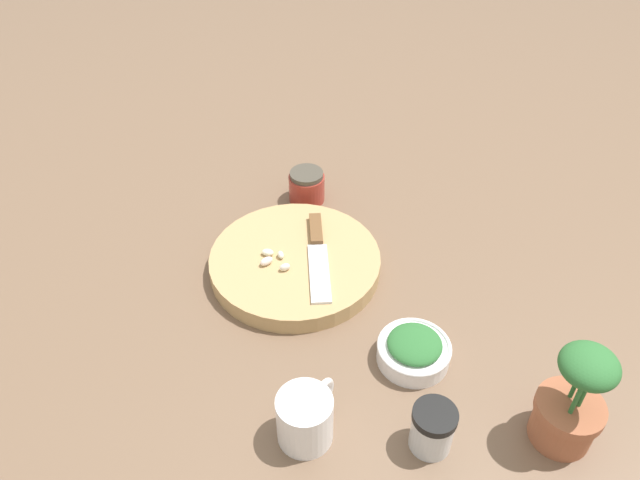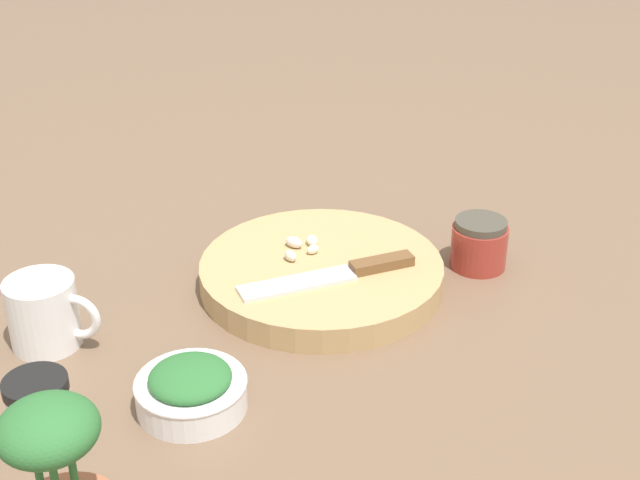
{
  "view_description": "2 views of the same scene",
  "coord_description": "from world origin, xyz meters",
  "px_view_note": "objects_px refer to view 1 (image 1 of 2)",
  "views": [
    {
      "loc": [
        0.78,
        0.05,
        0.78
      ],
      "look_at": [
        -0.01,
        -0.04,
        0.09
      ],
      "focal_mm": 35.0,
      "sensor_mm": 36.0,
      "label": 1
    },
    {
      "loc": [
        0.17,
        0.85,
        0.57
      ],
      "look_at": [
        -0.01,
        -0.05,
        0.09
      ],
      "focal_mm": 50.0,
      "sensor_mm": 36.0,
      "label": 2
    }
  ],
  "objects_px": {
    "chef_knife": "(318,251)",
    "potted_herb": "(572,405)",
    "spice_jar": "(432,429)",
    "coffee_mug": "(306,418)",
    "cutting_board": "(295,263)",
    "honey_jar": "(307,186)",
    "garlic_cloves": "(273,259)",
    "herb_bowl": "(414,350)"
  },
  "relations": [
    {
      "from": "honey_jar",
      "to": "potted_herb",
      "type": "xyz_separation_m",
      "value": [
        0.49,
        0.42,
        0.04
      ]
    },
    {
      "from": "spice_jar",
      "to": "honey_jar",
      "type": "distance_m",
      "value": 0.58
    },
    {
      "from": "herb_bowl",
      "to": "spice_jar",
      "type": "xyz_separation_m",
      "value": [
        0.14,
        0.02,
        0.01
      ]
    },
    {
      "from": "potted_herb",
      "to": "garlic_cloves",
      "type": "bearing_deg",
      "value": -120.57
    },
    {
      "from": "potted_herb",
      "to": "chef_knife",
      "type": "bearing_deg",
      "value": -128.45
    },
    {
      "from": "spice_jar",
      "to": "coffee_mug",
      "type": "relative_size",
      "value": 0.71
    },
    {
      "from": "spice_jar",
      "to": "chef_knife",
      "type": "bearing_deg",
      "value": -149.35
    },
    {
      "from": "cutting_board",
      "to": "chef_knife",
      "type": "bearing_deg",
      "value": 109.4
    },
    {
      "from": "coffee_mug",
      "to": "cutting_board",
      "type": "bearing_deg",
      "value": -168.62
    },
    {
      "from": "garlic_cloves",
      "to": "cutting_board",
      "type": "bearing_deg",
      "value": 118.53
    },
    {
      "from": "chef_knife",
      "to": "herb_bowl",
      "type": "xyz_separation_m",
      "value": [
        0.19,
        0.17,
        -0.01
      ]
    },
    {
      "from": "chef_knife",
      "to": "spice_jar",
      "type": "bearing_deg",
      "value": 110.35
    },
    {
      "from": "garlic_cloves",
      "to": "coffee_mug",
      "type": "relative_size",
      "value": 0.56
    },
    {
      "from": "herb_bowl",
      "to": "coffee_mug",
      "type": "bearing_deg",
      "value": -44.34
    },
    {
      "from": "chef_knife",
      "to": "spice_jar",
      "type": "relative_size",
      "value": 3.04
    },
    {
      "from": "herb_bowl",
      "to": "spice_jar",
      "type": "relative_size",
      "value": 1.56
    },
    {
      "from": "herb_bowl",
      "to": "spice_jar",
      "type": "bearing_deg",
      "value": 9.85
    },
    {
      "from": "cutting_board",
      "to": "herb_bowl",
      "type": "xyz_separation_m",
      "value": [
        0.18,
        0.21,
        0.01
      ]
    },
    {
      "from": "herb_bowl",
      "to": "garlic_cloves",
      "type": "bearing_deg",
      "value": -122.6
    },
    {
      "from": "chef_knife",
      "to": "herb_bowl",
      "type": "relative_size",
      "value": 1.95
    },
    {
      "from": "cutting_board",
      "to": "coffee_mug",
      "type": "relative_size",
      "value": 2.91
    },
    {
      "from": "cutting_board",
      "to": "potted_herb",
      "type": "bearing_deg",
      "value": 55.51
    },
    {
      "from": "garlic_cloves",
      "to": "potted_herb",
      "type": "relative_size",
      "value": 0.33
    },
    {
      "from": "herb_bowl",
      "to": "potted_herb",
      "type": "xyz_separation_m",
      "value": [
        0.11,
        0.2,
        0.05
      ]
    },
    {
      "from": "garlic_cloves",
      "to": "coffee_mug",
      "type": "bearing_deg",
      "value": 18.18
    },
    {
      "from": "chef_knife",
      "to": "cutting_board",
      "type": "bearing_deg",
      "value": 9.11
    },
    {
      "from": "garlic_cloves",
      "to": "herb_bowl",
      "type": "xyz_separation_m",
      "value": [
        0.16,
        0.25,
        -0.02
      ]
    },
    {
      "from": "herb_bowl",
      "to": "potted_herb",
      "type": "bearing_deg",
      "value": 62.02
    },
    {
      "from": "spice_jar",
      "to": "honey_jar",
      "type": "height_order",
      "value": "spice_jar"
    },
    {
      "from": "chef_knife",
      "to": "honey_jar",
      "type": "height_order",
      "value": "honey_jar"
    },
    {
      "from": "garlic_cloves",
      "to": "spice_jar",
      "type": "height_order",
      "value": "spice_jar"
    },
    {
      "from": "cutting_board",
      "to": "garlic_cloves",
      "type": "bearing_deg",
      "value": -61.47
    },
    {
      "from": "cutting_board",
      "to": "spice_jar",
      "type": "bearing_deg",
      "value": 36.46
    },
    {
      "from": "cutting_board",
      "to": "potted_herb",
      "type": "relative_size",
      "value": 1.72
    },
    {
      "from": "chef_knife",
      "to": "potted_herb",
      "type": "xyz_separation_m",
      "value": [
        0.3,
        0.38,
        0.04
      ]
    },
    {
      "from": "garlic_cloves",
      "to": "coffee_mug",
      "type": "xyz_separation_m",
      "value": [
        0.31,
        0.1,
        0.0
      ]
    },
    {
      "from": "garlic_cloves",
      "to": "spice_jar",
      "type": "relative_size",
      "value": 0.8
    },
    {
      "from": "cutting_board",
      "to": "coffee_mug",
      "type": "height_order",
      "value": "coffee_mug"
    },
    {
      "from": "herb_bowl",
      "to": "honey_jar",
      "type": "relative_size",
      "value": 1.58
    },
    {
      "from": "honey_jar",
      "to": "potted_herb",
      "type": "distance_m",
      "value": 0.65
    },
    {
      "from": "chef_knife",
      "to": "potted_herb",
      "type": "height_order",
      "value": "potted_herb"
    },
    {
      "from": "spice_jar",
      "to": "cutting_board",
      "type": "bearing_deg",
      "value": -143.54
    }
  ]
}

